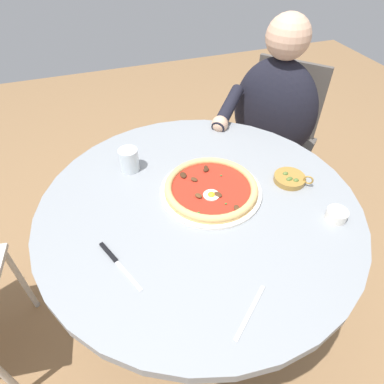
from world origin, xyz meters
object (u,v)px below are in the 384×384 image
at_px(water_glass, 129,161).
at_px(ramekin_capers, 337,214).
at_px(diner_person, 267,146).
at_px(steak_knife, 114,259).
at_px(cafe_chair_diner, 277,130).
at_px(dining_table, 199,224).
at_px(fork_utensil, 250,312).
at_px(olive_pan, 290,178).
at_px(pizza_on_plate, 211,188).

xyz_separation_m(water_glass, ramekin_capers, (0.55, -0.44, -0.02)).
xyz_separation_m(ramekin_capers, diner_person, (0.18, 0.69, -0.25)).
xyz_separation_m(steak_knife, cafe_chair_diner, (0.96, 0.72, -0.22)).
relative_size(dining_table, diner_person, 0.91).
bearing_deg(cafe_chair_diner, fork_utensil, -124.69).
bearing_deg(diner_person, olive_pan, -114.42).
xyz_separation_m(dining_table, water_glass, (-0.18, 0.24, 0.14)).
height_order(water_glass, cafe_chair_diner, cafe_chair_diner).
relative_size(dining_table, olive_pan, 9.14).
xyz_separation_m(water_glass, olive_pan, (0.51, -0.24, -0.02)).
bearing_deg(diner_person, steak_knife, -143.74).
distance_m(pizza_on_plate, ramekin_capers, 0.40).
height_order(ramekin_capers, diner_person, diner_person).
height_order(fork_utensil, cafe_chair_diner, cafe_chair_diner).
bearing_deg(olive_pan, dining_table, 180.00).
relative_size(steak_knife, ramekin_capers, 2.93).
bearing_deg(dining_table, diner_person, 41.62).
bearing_deg(olive_pan, pizza_on_plate, 172.60).
height_order(fork_utensil, diner_person, diner_person).
relative_size(olive_pan, fork_utensil, 0.86).
relative_size(water_glass, cafe_chair_diner, 0.10).
xyz_separation_m(pizza_on_plate, olive_pan, (0.28, -0.04, -0.00)).
relative_size(ramekin_capers, diner_person, 0.06).
bearing_deg(cafe_chair_diner, olive_pan, -119.48).
xyz_separation_m(dining_table, pizza_on_plate, (0.05, 0.04, 0.12)).
distance_m(pizza_on_plate, olive_pan, 0.28).
distance_m(water_glass, ramekin_capers, 0.70).
xyz_separation_m(dining_table, ramekin_capers, (0.37, -0.20, 0.12)).
bearing_deg(olive_pan, fork_utensil, -131.44).
distance_m(olive_pan, diner_person, 0.59).
distance_m(water_glass, steak_knife, 0.39).
height_order(dining_table, cafe_chair_diner, cafe_chair_diner).
bearing_deg(pizza_on_plate, fork_utensil, -98.89).
bearing_deg(fork_utensil, water_glass, 104.39).
distance_m(pizza_on_plate, water_glass, 0.31).
bearing_deg(olive_pan, diner_person, 65.58).
distance_m(water_glass, cafe_chair_diner, 0.94).
bearing_deg(fork_utensil, cafe_chair_diner, 55.31).
height_order(dining_table, water_glass, water_glass).
bearing_deg(ramekin_capers, olive_pan, 101.31).
relative_size(pizza_on_plate, olive_pan, 2.97).
xyz_separation_m(steak_knife, olive_pan, (0.63, 0.13, 0.01)).
relative_size(steak_knife, olive_pan, 1.64).
bearing_deg(olive_pan, steak_knife, -168.25).
height_order(olive_pan, cafe_chair_diner, cafe_chair_diner).
bearing_deg(cafe_chair_diner, diner_person, -139.24).
bearing_deg(fork_utensil, ramekin_capers, 26.26).
distance_m(dining_table, pizza_on_plate, 0.14).
bearing_deg(steak_knife, ramekin_capers, -5.98).
distance_m(pizza_on_plate, fork_utensil, 0.43).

